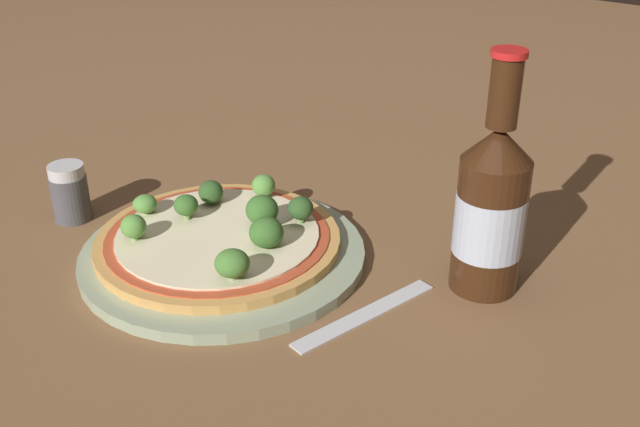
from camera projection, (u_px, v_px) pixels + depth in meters
The scene contains 15 objects.
ground_plane at pixel (245, 258), 0.78m from camera, with size 3.00×3.00×0.00m, color brown.
plate at pixel (223, 254), 0.78m from camera, with size 0.29×0.29×0.01m.
pizza at pixel (218, 239), 0.78m from camera, with size 0.25×0.25×0.01m.
broccoli_floret_0 at pixel (145, 204), 0.81m from camera, with size 0.03×0.03×0.02m.
broccoli_floret_1 at pixel (134, 227), 0.76m from camera, with size 0.03×0.03×0.03m.
broccoli_floret_2 at pixel (301, 208), 0.79m from camera, with size 0.03×0.03×0.03m.
broccoli_floret_3 at pixel (232, 263), 0.69m from camera, with size 0.03×0.03×0.03m.
broccoli_floret_4 at pixel (186, 205), 0.79m from camera, with size 0.03×0.03×0.03m.
broccoli_floret_5 at pixel (260, 209), 0.78m from camera, with size 0.03×0.03×0.03m.
broccoli_floret_6 at pixel (264, 185), 0.84m from camera, with size 0.03×0.03×0.03m.
broccoli_floret_7 at pixel (267, 232), 0.74m from camera, with size 0.03×0.03×0.03m.
broccoli_floret_8 at pixel (211, 192), 0.83m from camera, with size 0.03×0.03×0.03m.
beer_bottle at pixel (491, 208), 0.70m from camera, with size 0.07×0.07×0.23m.
pepper_shaker at pixel (70, 193), 0.84m from camera, with size 0.04×0.04×0.07m.
fork at pixel (365, 314), 0.69m from camera, with size 0.05×0.16×0.00m.
Camera 1 is at (0.47, -0.48, 0.40)m, focal length 42.00 mm.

